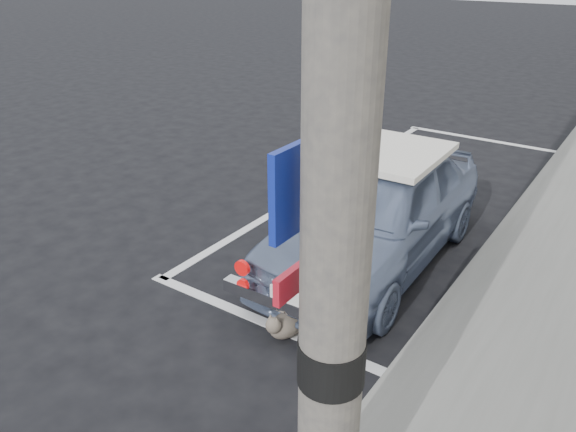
% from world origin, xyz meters
% --- Properties ---
extents(ground, '(80.00, 80.00, 0.00)m').
position_xyz_m(ground, '(0.00, 0.00, 0.00)').
color(ground, black).
rests_on(ground, ground).
extents(pline_rear, '(3.00, 0.12, 0.01)m').
position_xyz_m(pline_rear, '(0.50, -0.50, 0.00)').
color(pline_rear, silver).
rests_on(pline_rear, ground).
extents(pline_front, '(3.00, 0.12, 0.01)m').
position_xyz_m(pline_front, '(0.50, 6.50, 0.00)').
color(pline_front, silver).
rests_on(pline_front, ground).
extents(pline_side, '(0.12, 7.00, 0.01)m').
position_xyz_m(pline_side, '(-0.90, 3.00, 0.00)').
color(pline_side, silver).
rests_on(pline_side, ground).
extents(retro_coupe, '(1.55, 3.70, 1.25)m').
position_xyz_m(retro_coupe, '(0.78, 1.19, 0.63)').
color(retro_coupe, slate).
rests_on(retro_coupe, ground).
extents(cat, '(0.31, 0.55, 0.30)m').
position_xyz_m(cat, '(0.76, -0.55, 0.14)').
color(cat, '#78695B').
rests_on(cat, ground).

